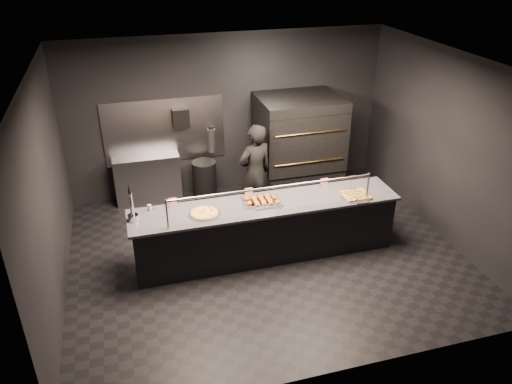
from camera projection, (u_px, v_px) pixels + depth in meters
room at (264, 168)px, 7.25m from camera, size 6.04×6.00×3.00m
service_counter at (266, 229)px, 7.70m from camera, size 4.10×0.78×1.37m
pizza_oven at (298, 146)px, 9.37m from camera, size 1.50×1.23×1.91m
prep_shelf at (148, 179)px, 9.29m from camera, size 1.20×0.35×0.90m
towel_dispenser at (181, 118)px, 9.01m from camera, size 0.30×0.20×0.35m
fire_extinguisher at (212, 140)px, 9.38m from camera, size 0.14×0.14×0.51m
beer_tap at (132, 210)px, 6.98m from camera, size 0.15×0.22×0.59m
round_pizza at (204, 213)px, 7.20m from camera, size 0.46×0.46×0.03m
slider_tray_a at (258, 200)px, 7.51m from camera, size 0.51×0.40×0.08m
slider_tray_b at (266, 202)px, 7.48m from camera, size 0.51×0.42×0.07m
square_pizza at (356, 195)px, 7.69m from camera, size 0.50×0.50×0.05m
condiment_jar at (151, 207)px, 7.30m from camera, size 0.13×0.05×0.09m
tent_cards at (251, 192)px, 7.65m from camera, size 2.53×0.04×0.15m
trash_bin at (205, 180)px, 9.41m from camera, size 0.45×0.45×0.75m
worker at (255, 173)px, 8.54m from camera, size 0.73×0.58×1.75m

